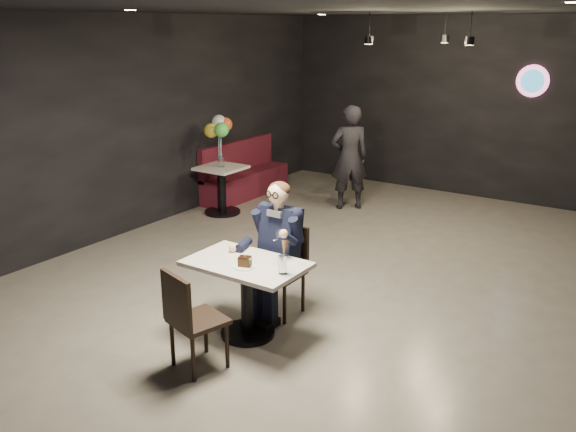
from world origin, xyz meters
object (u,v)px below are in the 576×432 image
Objects in this scene: main_table at (247,299)px; chair_far at (280,272)px; booth_bench at (245,169)px; passerby at (349,158)px; side_table at (222,188)px; balloon_vase at (221,162)px; sundae_glass at (283,264)px; seated_man at (280,248)px; chair_near at (198,318)px.

chair_far is (0.00, 0.55, 0.09)m from main_table.
main_table is at bearing -90.00° from chair_far.
booth_bench is 1.88m from passerby.
side_table is 5.18× the size of balloon_vase.
chair_far and sundae_glass have the same top height.
booth_bench is 1.05m from side_table.
chair_far is 0.64× the size of seated_man.
side_table is (-2.74, 2.37, -0.05)m from chair_far.
chair_near is at bearing -90.00° from chair_far.
side_table is at bearing 139.06° from seated_man.
chair_far reaches higher than side_table.
seated_man reaches higher than main_table.
chair_near is 1.26m from seated_man.
booth_bench is 2.33× the size of side_table.
sundae_glass is 4.62m from passerby.
balloon_vase is at bearing 0.00° from side_table.
balloon_vase is (-2.74, 2.37, 0.37)m from chair_far.
balloon_vase reaches higher than main_table.
seated_man is at bearing 90.00° from main_table.
passerby reaches higher than side_table.
chair_far is at bearing -40.94° from balloon_vase.
chair_near is at bearing -90.00° from seated_man.
chair_near is 5.43× the size of sundae_glass.
side_table is at bearing -73.30° from booth_bench.
chair_far is 0.26m from seated_man.
sundae_glass is at bearing -48.78° from booth_bench.
chair_far is at bearing 90.00° from main_table.
passerby reaches higher than sundae_glass.
booth_bench reaches higher than main_table.
sundae_glass is 4.35m from side_table.
passerby is at bearing 41.76° from balloon_vase.
main_table is at bearing -52.27° from booth_bench.
balloon_vase is at bearing -73.30° from booth_bench.
main_table is 0.66× the size of passerby.
booth_bench is 1.14× the size of passerby.
main_table is 0.68m from chair_near.
passerby is (1.81, 0.35, 0.36)m from booth_bench.
booth_bench is at bearing 139.45° from chair_near.
passerby reaches higher than main_table.
side_table is at bearing 0.00° from balloon_vase.
passerby is (-1.65, 4.31, -0.00)m from sundae_glass.
main_table is at bearing 63.47° from passerby.
sundae_glass is 5.27m from booth_bench.
chair_far is at bearing 106.04° from chair_near.
sundae_glass reaches higher than main_table.
passerby is at bearing 105.94° from main_table.
main_table is at bearing -46.90° from side_table.
balloon_vase is 2.03m from passerby.
sundae_glass is at bearing 68.52° from passerby.
seated_man is (0.00, 0.55, 0.34)m from main_table.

